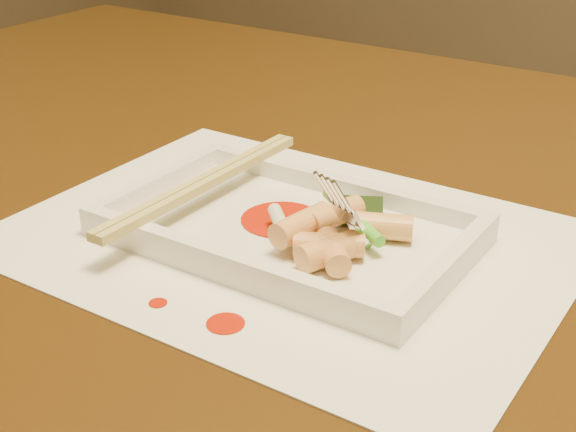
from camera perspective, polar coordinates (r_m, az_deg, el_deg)
The scene contains 22 objects.
table at distance 0.72m, azimuth 2.27°, elevation -5.48°, with size 1.40×0.90×0.75m.
placemat at distance 0.59m, azimuth -0.00°, elevation -1.64°, with size 0.40×0.30×0.00m, color white.
sauce_splatter_a at distance 0.49m, azimuth -4.46°, elevation -7.63°, with size 0.02×0.02×0.00m, color red.
sauce_splatter_b at distance 0.52m, azimuth -9.23°, elevation -6.12°, with size 0.01×0.01×0.00m, color red.
plate_base at distance 0.59m, azimuth -0.00°, elevation -1.23°, with size 0.26×0.16×0.01m, color white.
plate_rim_far at distance 0.64m, azimuth 3.64°, elevation 2.21°, with size 0.26×0.01×0.01m, color white.
plate_rim_near at distance 0.53m, azimuth -4.41°, elevation -3.25°, with size 0.26×0.01×0.01m, color white.
plate_rim_left at distance 0.65m, azimuth -9.16°, elevation 2.40°, with size 0.01×0.14×0.01m, color white.
plate_rim_right at distance 0.53m, azimuth 11.26°, elevation -3.52°, with size 0.01×0.14×0.01m, color white.
veg_piece at distance 0.60m, azimuth 4.92°, elevation 0.39°, with size 0.04×0.03×0.01m, color black.
scallion_white at distance 0.57m, azimuth -0.61°, elevation -0.39°, with size 0.01×0.01×0.04m, color #EAEACC.
scallion_green at distance 0.58m, azimuth 4.60°, elevation -0.01°, with size 0.01×0.01×0.09m, color green.
chopstick_a at distance 0.62m, azimuth -6.34°, elevation 2.45°, with size 0.01×0.23×0.01m, color tan.
chopstick_b at distance 0.62m, azimuth -5.76°, elevation 2.29°, with size 0.01×0.23×0.01m, color tan.
fork at distance 0.54m, azimuth 7.34°, elevation 5.03°, with size 0.09×0.10×0.14m, color silver, non-canonical shape.
sauce_blob_0 at distance 0.60m, azimuth -0.47°, elevation -0.25°, with size 0.06×0.06×0.00m, color red.
rice_cake_0 at distance 0.54m, azimuth 2.92°, elevation -2.06°, with size 0.02×0.02×0.05m, color #F1C070.
rice_cake_1 at distance 0.53m, azimuth 3.22°, elevation -2.54°, with size 0.02×0.02×0.04m, color #F1C070.
rice_cake_2 at distance 0.57m, azimuth 3.33°, elevation 0.11°, with size 0.02×0.02×0.05m, color #F1C070.
rice_cake_3 at distance 0.53m, azimuth 2.92°, elevation -2.53°, with size 0.02×0.02×0.04m, color #F1C070.
rice_cake_4 at distance 0.57m, azimuth 6.76°, elevation -0.73°, with size 0.02×0.02×0.04m, color #F1C070.
rice_cake_5 at distance 0.55m, azimuth 1.01°, elevation -0.64°, with size 0.02×0.02×0.05m, color #F1C070.
Camera 1 is at (0.31, -0.53, 1.03)m, focal length 50.00 mm.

